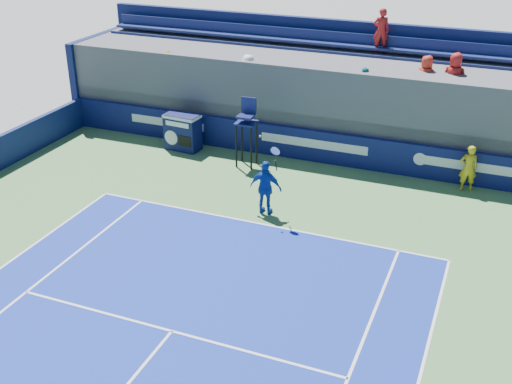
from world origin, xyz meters
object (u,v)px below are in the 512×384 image
at_px(match_clock, 183,131).
at_px(umpire_chair, 247,125).
at_px(tennis_player, 266,188).
at_px(ball_person, 468,168).

distance_m(match_clock, umpire_chair, 2.98).
height_order(umpire_chair, tennis_player, tennis_player).
relative_size(ball_person, umpire_chair, 0.64).
xyz_separation_m(umpire_chair, tennis_player, (1.99, -3.23, -0.65)).
xyz_separation_m(ball_person, match_clock, (-10.37, -0.31, -0.07)).
height_order(ball_person, tennis_player, tennis_player).
bearing_deg(match_clock, ball_person, 1.69).
xyz_separation_m(ball_person, tennis_player, (-5.54, -4.02, 0.07)).
distance_m(match_clock, tennis_player, 6.09).
bearing_deg(ball_person, match_clock, -11.90).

